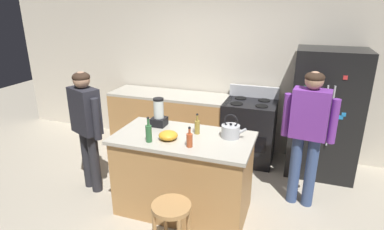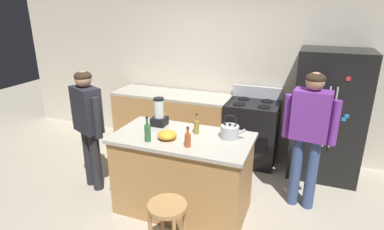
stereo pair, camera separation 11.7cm
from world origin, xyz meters
TOP-DOWN VIEW (x-y plane):
  - ground_plane at (0.00, 0.00)m, footprint 14.00×14.00m
  - back_wall at (0.00, 1.95)m, footprint 8.00×0.10m
  - kitchen_island at (0.00, 0.00)m, footprint 1.53×0.82m
  - back_counter_run at (-0.80, 1.55)m, footprint 2.00×0.64m
  - refrigerator at (1.53, 1.50)m, footprint 0.90×0.73m
  - stove_range at (0.50, 1.52)m, footprint 0.76×0.65m
  - person_by_island_left at (-1.30, 0.04)m, footprint 0.58×0.36m
  - person_by_sink_right at (1.30, 0.59)m, footprint 0.60×0.26m
  - bar_stool at (0.19, -0.80)m, footprint 0.36×0.36m
  - blender_appliance at (-0.39, 0.21)m, footprint 0.17×0.17m
  - bottle_cooking_sauce at (0.16, -0.23)m, footprint 0.06×0.06m
  - bottle_olive_oil at (-0.29, -0.25)m, footprint 0.07×0.07m
  - bottle_vinegar at (0.12, 0.13)m, footprint 0.06×0.06m
  - mixing_bowl at (-0.12, -0.13)m, footprint 0.21×0.21m
  - tea_kettle at (0.50, 0.15)m, footprint 0.28×0.20m

SIDE VIEW (x-z plane):
  - ground_plane at x=0.00m, z-range 0.00..0.00m
  - back_counter_run at x=-0.80m, z-range 0.00..0.94m
  - kitchen_island at x=0.00m, z-range 0.00..0.94m
  - stove_range at x=0.50m, z-range -0.08..1.04m
  - bar_stool at x=0.19m, z-range 0.18..0.81m
  - refrigerator at x=1.53m, z-range 0.00..1.77m
  - person_by_island_left at x=-1.30m, z-range 0.16..1.73m
  - mixing_bowl at x=-0.12m, z-range 0.94..1.04m
  - person_by_sink_right at x=1.30m, z-range 0.17..1.82m
  - bottle_cooking_sauce at x=0.16m, z-range 0.91..1.13m
  - tea_kettle at x=0.50m, z-range 0.89..1.15m
  - bottle_vinegar at x=0.12m, z-range 0.91..1.15m
  - bottle_olive_oil at x=-0.29m, z-range 0.90..1.18m
  - blender_appliance at x=-0.39m, z-range 0.92..1.26m
  - back_wall at x=0.00m, z-range 0.00..2.70m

